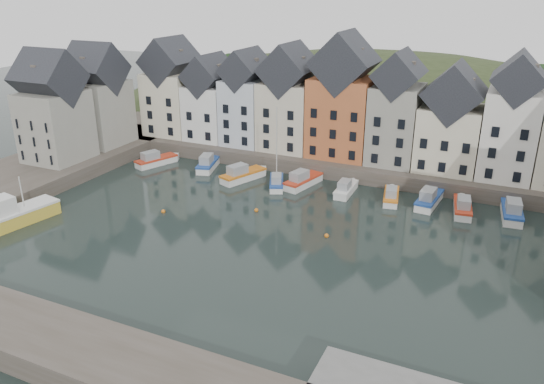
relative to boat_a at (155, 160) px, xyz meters
The scene contains 19 objects.
ground 30.85m from the boat_a, 33.94° to the right, with size 260.00×260.00×0.00m, color black.
far_quay 28.60m from the boat_a, 26.54° to the left, with size 90.00×16.00×2.00m, color #474036.
left_quay 18.24m from the boat_a, 128.75° to the right, with size 14.00×54.00×2.00m, color #474036.
near_wall 42.20m from the boat_a, 68.33° to the right, with size 50.00×6.00×2.00m, color #474036.
hillside 50.09m from the boat_a, 56.57° to the left, with size 153.60×70.40×64.00m.
far_terrace 31.81m from the boat_a, 20.52° to the left, with size 72.37×8.16×17.78m.
left_terrace 13.73m from the boat_a, 160.35° to the right, with size 7.65×17.00×15.69m.
mooring_buoys 24.65m from the boat_a, 28.84° to the right, with size 20.50×5.50×0.50m.
boat_a is the anchor object (origin of this frame).
boat_b 8.37m from the boat_a, 13.25° to the left, with size 3.84×7.07×2.59m.
boat_c 15.02m from the boat_a, ahead, with size 4.54×7.27×2.67m.
boat_d 20.47m from the boat_a, ahead, with size 3.93×5.99×10.99m.
boat_e 23.54m from the boat_a, ahead, with size 3.56×7.06×2.59m.
boat_f 29.68m from the boat_a, ahead, with size 1.94×5.90×2.25m.
boat_g 35.63m from the boat_a, ahead, with size 2.83×6.02×2.22m.
boat_h 40.21m from the boat_a, ahead, with size 2.72×6.93×2.60m.
boat_i 44.25m from the boat_a, ahead, with size 2.82×6.56×2.44m.
boat_j 49.66m from the boat_a, ahead, with size 2.84×7.15×2.68m.
large_vessel 25.10m from the boat_a, 94.49° to the right, with size 4.89×11.31×5.70m.
Camera 1 is at (22.22, -44.47, 25.86)m, focal length 35.00 mm.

